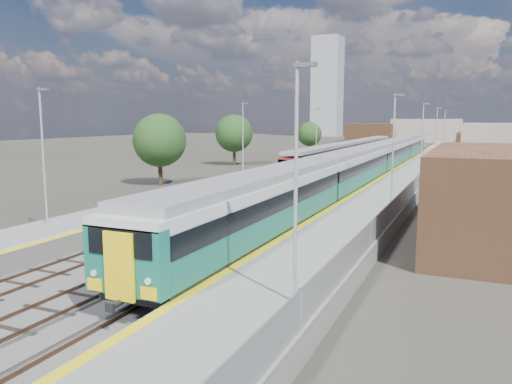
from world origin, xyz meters
The scene contains 11 objects.
ground centered at (0.00, 50.00, 0.00)m, with size 320.00×320.00×0.00m, color #47443A.
ballast_bed centered at (-2.25, 52.50, 0.03)m, with size 10.50×155.00×0.06m, color #565451.
tracks centered at (-1.65, 54.18, 0.11)m, with size 8.96×160.00×0.17m.
platform_right centered at (5.28, 52.49, 0.54)m, with size 4.70×155.00×8.52m.
platform_left centered at (-9.05, 52.49, 0.52)m, with size 4.30×155.00×8.52m.
buildings centered at (-18.12, 138.60, 10.70)m, with size 72.00×185.50×40.00m.
green_train centered at (1.50, 42.58, 2.38)m, with size 3.08×85.50×3.38m.
red_train centered at (-5.50, 62.74, 2.02)m, with size 2.70×54.86×3.41m.
tree_a centered at (-18.19, 30.79, 4.69)m, with size 5.49×5.49×7.44m.
tree_b centered at (-21.37, 54.76, 4.77)m, with size 5.59×5.59×7.57m.
tree_c centered at (-17.92, 81.00, 4.02)m, with size 4.71×4.71×6.38m.
Camera 1 is at (11.60, -12.51, 6.80)m, focal length 35.00 mm.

